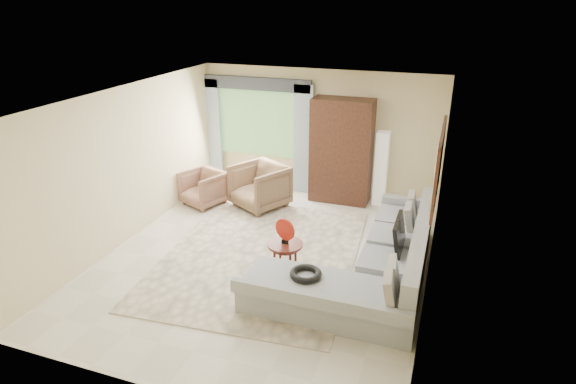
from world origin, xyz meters
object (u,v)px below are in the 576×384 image
at_px(potted_plant, 226,179).
at_px(tv_screen, 399,234).
at_px(armchair_right, 259,186).
at_px(armoire, 341,151).
at_px(sectional_sofa, 376,267).
at_px(armchair_left, 203,188).
at_px(coffee_table, 285,258).
at_px(floor_lamp, 381,169).

bearing_deg(potted_plant, tv_screen, -30.53).
height_order(tv_screen, armchair_right, tv_screen).
bearing_deg(armoire, sectional_sofa, -66.94).
bearing_deg(armoire, armchair_left, -155.99).
relative_size(sectional_sofa, coffee_table, 6.51).
relative_size(coffee_table, floor_lamp, 0.35).
distance_m(armchair_right, armoire, 1.78).
bearing_deg(armchair_right, coffee_table, -30.69).
distance_m(armchair_left, armoire, 2.87).
distance_m(armchair_right, floor_lamp, 2.43).
xyz_separation_m(armchair_left, floor_lamp, (3.34, 1.19, 0.40)).
height_order(armchair_left, armoire, armoire).
bearing_deg(armchair_right, sectional_sofa, -8.94).
xyz_separation_m(armchair_right, floor_lamp, (2.22, 0.94, 0.31)).
bearing_deg(armchair_left, armoire, 46.37).
bearing_deg(potted_plant, armchair_left, -95.41).
xyz_separation_m(sectional_sofa, floor_lamp, (-0.43, 2.96, 0.47)).
bearing_deg(potted_plant, coffee_table, -49.95).
relative_size(tv_screen, potted_plant, 1.52).
bearing_deg(coffee_table, sectional_sofa, 8.04).
distance_m(tv_screen, potted_plant, 4.62).
relative_size(potted_plant, floor_lamp, 0.32).
height_order(coffee_table, floor_lamp, floor_lamp).
bearing_deg(armchair_left, sectional_sofa, -2.71).
bearing_deg(sectional_sofa, armchair_right, 142.69).
bearing_deg(floor_lamp, potted_plant, -174.16).
bearing_deg(floor_lamp, armchair_right, -157.16).
relative_size(tv_screen, armchair_left, 0.97).
xyz_separation_m(armoire, floor_lamp, (0.80, 0.06, -0.30)).
bearing_deg(coffee_table, tv_screen, 16.62).
bearing_deg(armchair_left, potted_plant, 106.96).
xyz_separation_m(tv_screen, armoire, (-1.50, 2.61, 0.33)).
xyz_separation_m(coffee_table, potted_plant, (-2.36, 2.81, -0.04)).
bearing_deg(potted_plant, armchair_right, -30.08).
distance_m(armchair_right, potted_plant, 1.22).
xyz_separation_m(sectional_sofa, armchair_right, (-2.65, 2.02, 0.15)).
xyz_separation_m(coffee_table, armchair_right, (-1.32, 2.21, 0.16)).
relative_size(armchair_left, floor_lamp, 0.51).
xyz_separation_m(armchair_left, armchair_right, (1.12, 0.26, 0.09)).
bearing_deg(floor_lamp, tv_screen, -75.30).
bearing_deg(tv_screen, sectional_sofa, -132.75).
bearing_deg(armoire, floor_lamp, 4.29).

